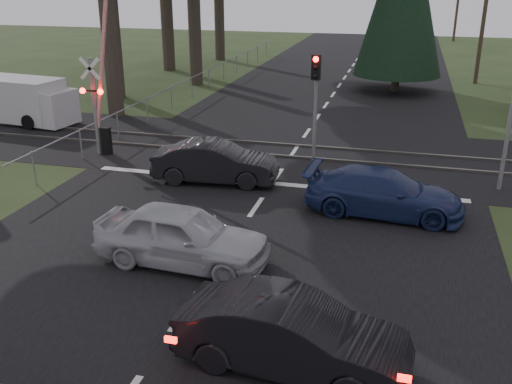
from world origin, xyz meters
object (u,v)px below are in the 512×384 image
(traffic_signal_center, at_px, (315,91))
(dark_car_far, at_px, (215,162))
(crossing_signal, at_px, (100,103))
(dark_hatchback, at_px, (292,335))
(silver_car, at_px, (182,236))
(blue_sedan, at_px, (384,193))
(white_van, at_px, (22,100))
(utility_pole_mid, at_px, (485,8))

(traffic_signal_center, xyz_separation_m, dark_car_far, (-2.94, -2.80, -2.10))
(crossing_signal, relative_size, traffic_signal_center, 1.70)
(dark_hatchback, distance_m, silver_car, 4.75)
(blue_sedan, xyz_separation_m, white_van, (-17.38, 6.95, 0.40))
(dark_car_far, bearing_deg, crossing_signal, 64.98)
(crossing_signal, height_order, traffic_signal_center, crossing_signal)
(crossing_signal, distance_m, dark_hatchback, 14.87)
(utility_pole_mid, bearing_deg, dark_hatchback, -100.70)
(dark_hatchback, xyz_separation_m, blue_sedan, (1.22, 7.74, -0.02))
(white_van, bearing_deg, blue_sedan, -14.32)
(crossing_signal, height_order, blue_sedan, crossing_signal)
(traffic_signal_center, distance_m, silver_car, 9.07)
(dark_hatchback, bearing_deg, crossing_signal, 47.15)
(dark_hatchback, xyz_separation_m, white_van, (-16.16, 14.70, 0.38))
(white_van, bearing_deg, utility_pole_mid, 44.37)
(crossing_signal, bearing_deg, silver_car, -50.28)
(dark_hatchback, relative_size, silver_car, 0.97)
(silver_car, xyz_separation_m, dark_car_far, (-1.10, 5.84, -0.04))
(white_van, bearing_deg, crossing_signal, -22.72)
(dark_car_far, xyz_separation_m, white_van, (-11.62, 5.57, 0.38))
(white_van, bearing_deg, silver_car, -34.40)
(silver_car, relative_size, white_van, 0.77)
(traffic_signal_center, bearing_deg, blue_sedan, -56.01)
(utility_pole_mid, bearing_deg, blue_sedan, -101.26)
(traffic_signal_center, height_order, dark_car_far, traffic_signal_center)
(traffic_signal_center, xyz_separation_m, silver_car, (-1.84, -8.64, -2.06))
(traffic_signal_center, relative_size, white_van, 0.72)
(silver_car, distance_m, white_van, 17.09)
(crossing_signal, relative_size, dark_car_far, 1.63)
(silver_car, height_order, white_van, white_van)
(crossing_signal, distance_m, white_van, 7.34)
(blue_sedan, height_order, white_van, white_van)
(crossing_signal, relative_size, utility_pole_mid, 0.77)
(silver_car, bearing_deg, utility_pole_mid, -14.93)
(dark_hatchback, bearing_deg, traffic_signal_center, 12.97)
(utility_pole_mid, bearing_deg, silver_car, -108.46)
(silver_car, relative_size, blue_sedan, 0.94)
(traffic_signal_center, distance_m, dark_hatchback, 12.22)
(traffic_signal_center, relative_size, blue_sedan, 0.87)
(utility_pole_mid, bearing_deg, white_van, -143.11)
(dark_car_far, distance_m, white_van, 12.89)
(silver_car, distance_m, blue_sedan, 6.45)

